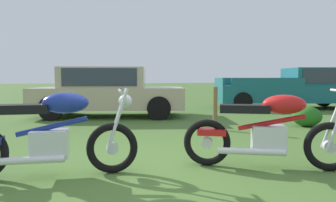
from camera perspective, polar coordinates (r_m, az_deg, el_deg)
The scene contains 7 objects.
ground_plane at distance 4.06m, azimuth -2.23°, elevation -11.99°, with size 120.00×120.00×0.00m, color #476B2D.
motorcycle_blue at distance 3.83m, azimuth -20.64°, elevation -5.77°, with size 2.05×0.64×1.02m.
motorcycle_red at distance 4.11m, azimuth 17.92°, elevation -5.18°, with size 1.94×1.11×1.02m.
car_beige at distance 9.29m, azimuth -11.01°, elevation 2.11°, with size 4.53×2.61×1.43m.
pickup_truck_teal at distance 12.45m, azimuth 21.88°, elevation 2.20°, with size 5.32×2.89×1.49m.
shrub_low at distance 7.99m, azimuth 23.96°, elevation -2.57°, with size 0.69×0.63×0.47m.
fence_post_wooden at distance 6.90m, azimuth 8.58°, elevation -1.31°, with size 0.10×0.10×0.94m, color brown.
Camera 1 is at (-0.84, -3.80, 1.14)m, focal length 33.45 mm.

